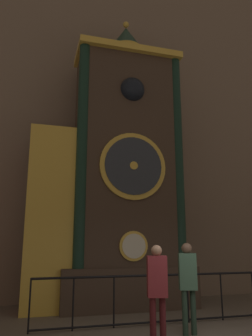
{
  "coord_description": "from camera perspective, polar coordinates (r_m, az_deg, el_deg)",
  "views": [
    {
      "loc": [
        -2.91,
        -4.49,
        1.74
      ],
      "look_at": [
        -0.31,
        4.7,
        3.9
      ],
      "focal_mm": 35.0,
      "sensor_mm": 36.0,
      "label": 1
    }
  ],
  "objects": [
    {
      "name": "railing_fence",
      "position": [
        7.67,
        4.55,
        -21.37
      ],
      "size": [
        5.16,
        0.05,
        1.04
      ],
      "color": "black",
      "rests_on": "ground_plane"
    },
    {
      "name": "cathedral_back_wall",
      "position": [
        11.74,
        -0.68,
        9.87
      ],
      "size": [
        24.0,
        0.32,
        12.53
      ],
      "color": "#7A6656",
      "rests_on": "ground_plane"
    },
    {
      "name": "visitor_near",
      "position": [
        6.09,
        5.45,
        -19.59
      ],
      "size": [
        0.38,
        0.29,
        1.68
      ],
      "rotation": [
        0.0,
        0.0,
        -0.23
      ],
      "color": "#461518",
      "rests_on": "ground_plane"
    },
    {
      "name": "clock_tower",
      "position": [
        9.62,
        -1.96,
        -1.22
      ],
      "size": [
        4.64,
        1.81,
        8.88
      ],
      "color": "#423328",
      "rests_on": "ground_plane"
    },
    {
      "name": "visitor_far",
      "position": [
        6.94,
        10.71,
        -18.35
      ],
      "size": [
        0.39,
        0.31,
        1.72
      ],
      "rotation": [
        0.0,
        0.0,
        -0.31
      ],
      "color": "#213427",
      "rests_on": "ground_plane"
    }
  ]
}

